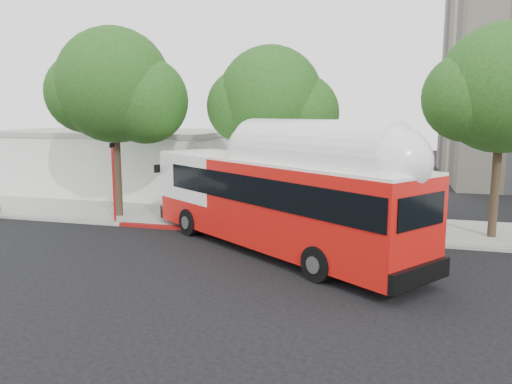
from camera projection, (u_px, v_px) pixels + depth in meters
ground at (257, 261)px, 18.60m from camera, size 120.00×120.00×0.00m
sidewalk at (292, 223)px, 24.77m from camera, size 60.00×5.00×0.15m
curb_strip at (280, 235)px, 22.30m from camera, size 60.00×0.30×0.15m
red_curb_segment at (217, 230)px, 23.09m from camera, size 10.00×0.32×0.16m
street_tree_left at (123, 90)px, 25.09m from camera, size 6.67×5.80×9.74m
street_tree_mid at (279, 103)px, 23.59m from camera, size 5.75×5.00×8.62m
low_commercial_bldg at (119, 160)px, 35.27m from camera, size 16.20×10.20×4.25m
transit_bus at (275, 203)px, 19.65m from camera, size 12.96×10.31×4.21m
signal_pole at (114, 183)px, 24.51m from camera, size 0.11×0.38×4.03m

